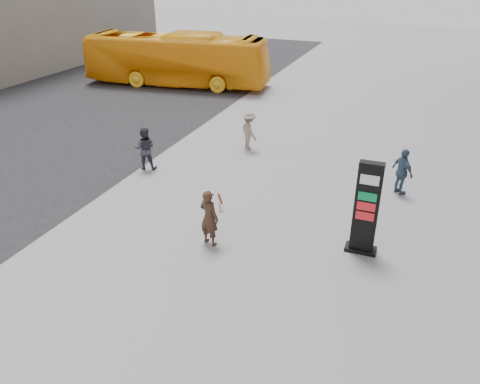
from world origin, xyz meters
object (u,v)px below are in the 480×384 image
at_px(info_pylon, 366,209).
at_px(bus, 176,59).
at_px(pedestrian_a, 145,148).
at_px(pedestrian_b, 249,131).
at_px(woman, 209,217).
at_px(pedestrian_c, 402,172).

height_order(info_pylon, bus, bus).
distance_m(pedestrian_a, pedestrian_b, 4.35).
xyz_separation_m(woman, pedestrian_a, (-4.35, 3.74, -0.04)).
bearing_deg(pedestrian_b, pedestrian_c, -154.27).
height_order(pedestrian_a, pedestrian_b, pedestrian_a).
height_order(bus, pedestrian_b, bus).
distance_m(woman, pedestrian_c, 6.86).
bearing_deg(woman, pedestrian_b, -61.81).
bearing_deg(pedestrian_a, pedestrian_c, 167.69).
height_order(woman, pedestrian_b, woman).
bearing_deg(pedestrian_b, bus, -3.41).
bearing_deg(bus, pedestrian_a, -163.76).
relative_size(info_pylon, pedestrian_b, 1.66).
distance_m(pedestrian_b, pedestrian_c, 6.41).
bearing_deg(info_pylon, bus, 132.60).
xyz_separation_m(pedestrian_a, pedestrian_c, (8.95, 1.35, -0.01)).
distance_m(bus, pedestrian_a, 12.69).
xyz_separation_m(info_pylon, bus, (-13.28, 14.22, 0.26)).
distance_m(info_pylon, bus, 19.46).
distance_m(woman, bus, 18.01).
bearing_deg(woman, pedestrian_a, -24.60).
bearing_deg(info_pylon, pedestrian_b, 132.36).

